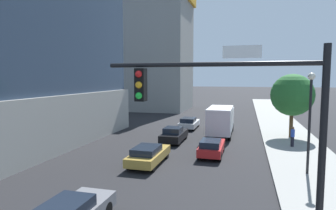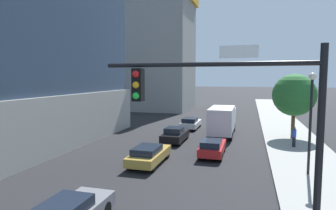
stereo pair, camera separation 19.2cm
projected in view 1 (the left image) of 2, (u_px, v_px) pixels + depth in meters
name	position (u px, v px, depth m)	size (l,w,h in m)	color
sidewalk	(300.00, 153.00, 23.42)	(5.21, 120.00, 0.15)	gray
construction_building	(148.00, 42.00, 55.99)	(16.63, 16.08, 32.19)	gray
traffic_light_pole	(242.00, 118.00, 8.50)	(6.47, 0.48, 6.92)	black
street_lamp	(310.00, 109.00, 17.76)	(0.44, 0.44, 6.30)	black
street_tree	(292.00, 95.00, 28.85)	(4.20, 4.20, 6.38)	brown
car_white	(189.00, 123.00, 34.96)	(1.89, 4.42, 1.37)	silver
car_black	(174.00, 135.00, 27.67)	(1.86, 4.51, 1.47)	black
car_gold	(148.00, 154.00, 20.50)	(1.92, 4.77, 1.37)	#AD8938
car_red	(212.00, 147.00, 22.71)	(1.75, 4.46, 1.40)	red
box_truck	(221.00, 119.00, 30.81)	(2.36, 7.95, 3.10)	silver
pedestrian_blue_shirt	(293.00, 136.00, 25.18)	(0.34, 0.34, 1.75)	black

